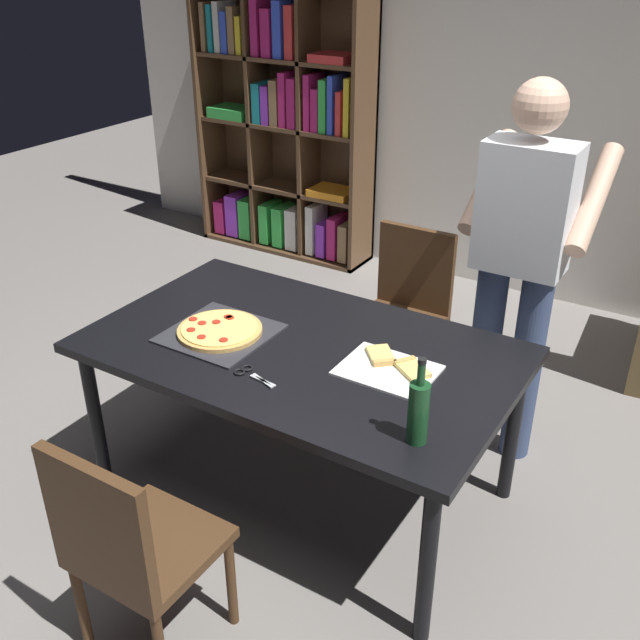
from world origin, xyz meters
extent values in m
plane|color=gray|center=(0.00, 0.00, 0.00)|extent=(12.00, 12.00, 0.00)
cube|color=silver|center=(0.00, 2.60, 1.40)|extent=(6.40, 0.10, 2.80)
cube|color=black|center=(0.00, 0.00, 0.73)|extent=(1.74, 1.04, 0.04)
cylinder|color=black|center=(-0.79, -0.44, 0.35)|extent=(0.06, 0.06, 0.71)
cylinder|color=black|center=(0.79, -0.44, 0.35)|extent=(0.06, 0.06, 0.71)
cylinder|color=black|center=(-0.79, 0.44, 0.35)|extent=(0.06, 0.06, 0.71)
cylinder|color=black|center=(0.79, 0.44, 0.35)|extent=(0.06, 0.06, 0.71)
cube|color=#472D19|center=(0.00, -0.92, 0.43)|extent=(0.42, 0.42, 0.04)
cube|color=#472D19|center=(0.00, -1.11, 0.68)|extent=(0.42, 0.04, 0.45)
cylinder|color=#472D19|center=(0.18, -0.74, 0.21)|extent=(0.04, 0.04, 0.41)
cylinder|color=#472D19|center=(-0.18, -0.74, 0.21)|extent=(0.04, 0.04, 0.41)
cylinder|color=#472D19|center=(-0.18, -1.10, 0.21)|extent=(0.04, 0.04, 0.41)
cube|color=#472D19|center=(0.00, 0.92, 0.43)|extent=(0.42, 0.42, 0.04)
cube|color=#472D19|center=(0.00, 1.11, 0.68)|extent=(0.42, 0.04, 0.45)
cylinder|color=#472D19|center=(-0.18, 0.74, 0.21)|extent=(0.04, 0.04, 0.41)
cylinder|color=#472D19|center=(0.18, 0.74, 0.21)|extent=(0.04, 0.04, 0.41)
cylinder|color=#472D19|center=(-0.18, 1.10, 0.21)|extent=(0.04, 0.04, 0.41)
cylinder|color=#472D19|center=(0.18, 1.10, 0.21)|extent=(0.04, 0.04, 0.41)
cube|color=#513823|center=(-2.37, 2.35, 0.97)|extent=(0.03, 0.35, 1.95)
cube|color=#513823|center=(-1.00, 2.35, 0.97)|extent=(0.03, 0.35, 1.95)
cube|color=#513823|center=(-1.68, 2.35, 0.01)|extent=(1.40, 0.35, 0.03)
cube|color=#513823|center=(-1.68, 2.51, 0.97)|extent=(1.40, 0.03, 1.95)
cube|color=#513823|center=(-1.68, 2.35, 0.50)|extent=(1.34, 0.29, 0.03)
cube|color=#513823|center=(-1.68, 2.35, 0.97)|extent=(1.34, 0.29, 0.03)
cube|color=#513823|center=(-1.68, 2.35, 1.45)|extent=(1.34, 0.29, 0.03)
cube|color=#513823|center=(-1.91, 2.35, 0.97)|extent=(0.03, 0.29, 1.89)
cube|color=#513823|center=(-1.46, 2.35, 0.97)|extent=(0.03, 0.29, 1.89)
cube|color=#B21E66|center=(-2.26, 2.33, 0.18)|extent=(0.09, 0.22, 0.27)
cube|color=purple|center=(-2.13, 2.33, 0.21)|extent=(0.11, 0.22, 0.33)
cube|color=green|center=(-2.00, 2.33, 0.20)|extent=(0.11, 0.22, 0.32)
cube|color=green|center=(-1.81, 2.33, 0.20)|extent=(0.08, 0.22, 0.31)
cube|color=green|center=(-1.68, 2.33, 0.20)|extent=(0.09, 0.22, 0.31)
cube|color=silver|center=(-1.55, 2.33, 0.21)|extent=(0.10, 0.22, 0.32)
cube|color=silver|center=(-1.38, 2.33, 0.24)|extent=(0.06, 0.22, 0.38)
cube|color=purple|center=(-1.28, 2.33, 0.18)|extent=(0.07, 0.22, 0.26)
cube|color=#B21E66|center=(-1.19, 2.33, 0.21)|extent=(0.07, 0.22, 0.32)
cube|color=olive|center=(-1.09, 2.33, 0.19)|extent=(0.07, 0.22, 0.29)
cube|color=orange|center=(-1.24, 2.33, 0.54)|extent=(0.32, 0.25, 0.05)
cube|color=green|center=(-2.13, 2.33, 1.03)|extent=(0.33, 0.25, 0.08)
cube|color=teal|center=(-1.84, 2.33, 1.13)|extent=(0.07, 0.22, 0.29)
cube|color=purple|center=(-1.76, 2.33, 1.13)|extent=(0.06, 0.22, 0.28)
cube|color=olive|center=(-1.68, 2.33, 1.15)|extent=(0.06, 0.22, 0.32)
cube|color=#B21E66|center=(-1.60, 2.33, 1.18)|extent=(0.06, 0.22, 0.38)
cube|color=#B21E66|center=(-1.53, 2.33, 1.16)|extent=(0.07, 0.22, 0.35)
cube|color=#B21E66|center=(-1.40, 2.33, 1.18)|extent=(0.05, 0.22, 0.39)
cube|color=#B21E66|center=(-1.33, 2.33, 1.14)|extent=(0.06, 0.22, 0.30)
cube|color=green|center=(-1.27, 2.33, 1.17)|extent=(0.06, 0.22, 0.36)
cube|color=blue|center=(-1.20, 2.33, 1.19)|extent=(0.04, 0.22, 0.40)
cube|color=red|center=(-1.14, 2.33, 1.14)|extent=(0.04, 0.22, 0.30)
cube|color=yellow|center=(-1.07, 2.33, 1.18)|extent=(0.04, 0.22, 0.39)
cube|color=olive|center=(-2.29, 2.33, 1.63)|extent=(0.04, 0.22, 0.34)
cube|color=teal|center=(-2.23, 2.33, 1.63)|extent=(0.04, 0.22, 0.33)
cube|color=silver|center=(-2.16, 2.33, 1.64)|extent=(0.05, 0.22, 0.35)
cube|color=blue|center=(-2.10, 2.33, 1.61)|extent=(0.05, 0.22, 0.29)
cube|color=olive|center=(-2.03, 2.33, 1.62)|extent=(0.05, 0.22, 0.32)
cube|color=yellow|center=(-1.97, 2.33, 1.59)|extent=(0.04, 0.22, 0.26)
cube|color=#B21E66|center=(-1.83, 2.33, 1.66)|extent=(0.06, 0.22, 0.39)
cube|color=#B21E66|center=(-1.73, 2.33, 1.62)|extent=(0.08, 0.22, 0.32)
cube|color=blue|center=(-1.63, 2.33, 1.65)|extent=(0.07, 0.22, 0.38)
cube|color=red|center=(-1.54, 2.33, 1.64)|extent=(0.07, 0.22, 0.35)
cube|color=red|center=(-1.24, 2.33, 1.49)|extent=(0.28, 0.25, 0.06)
cylinder|color=#38476B|center=(0.73, 0.77, 0.47)|extent=(0.14, 0.14, 0.95)
cylinder|color=#38476B|center=(0.53, 0.77, 0.47)|extent=(0.14, 0.14, 0.95)
cube|color=white|center=(0.63, 0.77, 1.23)|extent=(0.38, 0.22, 0.55)
sphere|color=#E0B293|center=(0.63, 0.77, 1.64)|extent=(0.22, 0.22, 0.22)
cylinder|color=#E0B293|center=(0.86, 0.95, 1.25)|extent=(0.09, 0.50, 0.39)
cylinder|color=#E0B293|center=(0.40, 0.95, 1.25)|extent=(0.09, 0.50, 0.39)
cube|color=#2D2D33|center=(-0.34, -0.10, 0.76)|extent=(0.42, 0.42, 0.01)
cylinder|color=tan|center=(-0.34, -0.10, 0.77)|extent=(0.36, 0.36, 0.02)
cylinder|color=#EACC6B|center=(-0.34, -0.10, 0.78)|extent=(0.32, 0.32, 0.01)
cylinder|color=#B22819|center=(-0.25, -0.18, 0.79)|extent=(0.04, 0.04, 0.00)
cylinder|color=#B22819|center=(-0.38, -0.07, 0.79)|extent=(0.04, 0.04, 0.00)
cylinder|color=#B22819|center=(-0.42, -0.18, 0.79)|extent=(0.04, 0.04, 0.00)
cylinder|color=#B22819|center=(-0.36, -0.01, 0.79)|extent=(0.04, 0.04, 0.00)
cylinder|color=#B22819|center=(-0.35, -0.21, 0.79)|extent=(0.04, 0.04, 0.00)
cylinder|color=#B22819|center=(-0.42, -0.11, 0.79)|extent=(0.04, 0.04, 0.00)
cylinder|color=#B22819|center=(-0.35, -0.01, 0.79)|extent=(0.04, 0.04, 0.00)
cylinder|color=#B22819|center=(-0.48, -0.10, 0.79)|extent=(0.04, 0.04, 0.00)
cube|color=white|center=(0.39, 0.01, 0.76)|extent=(0.36, 0.28, 0.01)
cube|color=#EACC6B|center=(0.48, 0.04, 0.77)|extent=(0.17, 0.15, 0.02)
cube|color=tan|center=(0.43, 0.08, 0.77)|extent=(0.07, 0.09, 0.02)
cube|color=#EACC6B|center=(0.33, 0.07, 0.77)|extent=(0.16, 0.16, 0.02)
cube|color=tan|center=(0.37, 0.03, 0.77)|extent=(0.08, 0.08, 0.02)
cylinder|color=#194723|center=(0.67, -0.33, 0.86)|extent=(0.07, 0.07, 0.22)
cylinder|color=#194723|center=(0.67, -0.33, 1.01)|extent=(0.03, 0.03, 0.08)
cylinder|color=black|center=(0.67, -0.33, 1.06)|extent=(0.03, 0.03, 0.02)
cube|color=silver|center=(0.03, -0.30, 0.76)|extent=(0.12, 0.02, 0.01)
cube|color=silver|center=(0.03, -0.30, 0.76)|extent=(0.12, 0.05, 0.01)
torus|color=black|center=(-0.07, -0.26, 0.76)|extent=(0.05, 0.05, 0.01)
torus|color=black|center=(-0.08, -0.30, 0.76)|extent=(0.05, 0.05, 0.01)
camera|label=1|loc=(1.42, -2.14, 2.23)|focal=40.82mm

